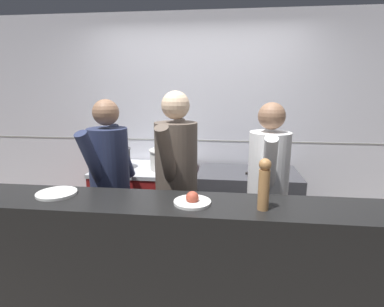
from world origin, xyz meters
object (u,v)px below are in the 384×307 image
at_px(plated_dish_appetiser, 192,200).
at_px(chef_sous, 176,183).
at_px(oven_range, 147,205).
at_px(chefs_knife, 262,175).
at_px(chef_head_cook, 110,184).
at_px(chef_line, 267,190).
at_px(stock_pot, 118,158).
at_px(sauce_pot, 166,159).
at_px(pepper_mill, 264,183).
at_px(plated_dish_main, 57,193).

height_order(plated_dish_appetiser, chef_sous, chef_sous).
bearing_deg(oven_range, plated_dish_appetiser, -62.56).
xyz_separation_m(chefs_knife, plated_dish_appetiser, (-0.58, -1.19, 0.16)).
relative_size(chefs_knife, plated_dish_appetiser, 1.66).
distance_m(plated_dish_appetiser, chef_sous, 0.61).
bearing_deg(chef_head_cook, oven_range, 95.42).
xyz_separation_m(plated_dish_appetiser, chef_head_cook, (-0.80, 0.59, -0.12)).
bearing_deg(chef_line, stock_pot, 164.36).
distance_m(sauce_pot, pepper_mill, 1.60).
xyz_separation_m(stock_pot, plated_dish_appetiser, (0.98, -1.26, 0.04)).
bearing_deg(sauce_pot, chef_line, -32.40).
bearing_deg(chefs_knife, oven_range, 174.72).
bearing_deg(sauce_pot, chefs_knife, -4.24).
bearing_deg(chef_head_cook, stock_pot, 119.63).
xyz_separation_m(pepper_mill, chef_head_cook, (-1.25, 0.63, -0.27)).
bearing_deg(chef_sous, stock_pot, 146.29).
height_order(oven_range, chef_line, chef_line).
bearing_deg(stock_pot, oven_range, 8.56).
bearing_deg(oven_range, chefs_knife, -5.28).
relative_size(pepper_mill, chef_line, 0.20).
bearing_deg(plated_dish_main, chef_line, 20.51).
height_order(plated_dish_main, chef_sous, chef_sous).
distance_m(pepper_mill, chef_line, 0.74).
bearing_deg(pepper_mill, plated_dish_main, 176.04).
bearing_deg(chef_sous, chefs_knife, 46.80).
relative_size(chefs_knife, chef_line, 0.25).
relative_size(chefs_knife, chef_head_cook, 0.24).
xyz_separation_m(pepper_mill, chef_sous, (-0.65, 0.61, -0.23)).
bearing_deg(chef_sous, oven_range, 130.95).
relative_size(plated_dish_main, plated_dish_appetiser, 1.13).
xyz_separation_m(oven_range, chefs_knife, (1.26, -0.12, 0.44)).
relative_size(oven_range, plated_dish_main, 3.94).
relative_size(stock_pot, chef_sous, 0.17).
height_order(sauce_pot, chef_line, chef_line).
relative_size(chefs_knife, chef_sous, 0.23).
bearing_deg(sauce_pot, plated_dish_main, -113.85).
height_order(plated_dish_appetiser, pepper_mill, pepper_mill).
xyz_separation_m(stock_pot, pepper_mill, (1.43, -1.31, 0.19)).
height_order(sauce_pot, plated_dish_appetiser, sauce_pot).
height_order(oven_range, chef_sous, chef_sous).
bearing_deg(plated_dish_appetiser, plated_dish_main, 176.88).
distance_m(oven_range, chef_line, 1.50).
distance_m(stock_pot, chef_head_cook, 0.71).
height_order(chefs_knife, chef_sous, chef_sous).
bearing_deg(plated_dish_appetiser, chef_sous, 109.64).
bearing_deg(stock_pot, chef_sous, -41.93).
xyz_separation_m(stock_pot, plated_dish_main, (0.00, -1.21, 0.03)).
height_order(sauce_pot, pepper_mill, pepper_mill).
bearing_deg(chef_line, chef_head_cook, -171.46).
distance_m(pepper_mill, chef_head_cook, 1.42).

